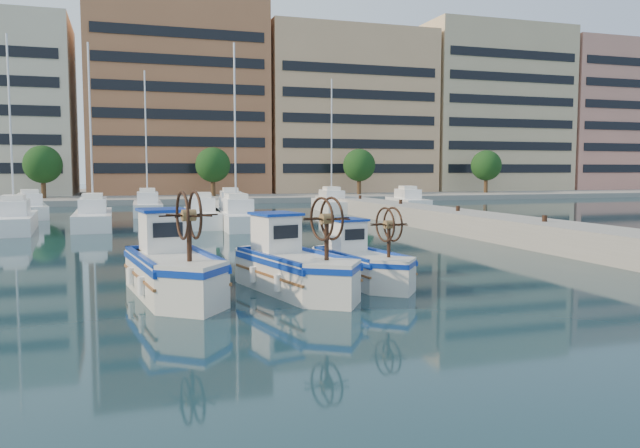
{
  "coord_description": "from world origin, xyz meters",
  "views": [
    {
      "loc": [
        -5.96,
        -18.72,
        3.65
      ],
      "look_at": [
        1.46,
        4.68,
        1.5
      ],
      "focal_mm": 35.0,
      "sensor_mm": 36.0,
      "label": 1
    }
  ],
  "objects": [
    {
      "name": "yacht_marina",
      "position": [
        -2.39,
        27.44,
        0.53
      ],
      "size": [
        40.27,
        21.84,
        11.5
      ],
      "color": "white",
      "rests_on": "ground"
    },
    {
      "name": "fishing_boat_a",
      "position": [
        -4.65,
        -0.27,
        0.86
      ],
      "size": [
        2.69,
        5.11,
        3.11
      ],
      "rotation": [
        0.0,
        0.0,
        0.14
      ],
      "color": "silver",
      "rests_on": "ground"
    },
    {
      "name": "fishing_boat_b",
      "position": [
        -1.15,
        -0.79,
        0.8
      ],
      "size": [
        2.86,
        4.82,
        2.92
      ],
      "rotation": [
        0.0,
        0.0,
        0.23
      ],
      "color": "silver",
      "rests_on": "ground"
    },
    {
      "name": "quay",
      "position": [
        13.0,
        8.0,
        0.6
      ],
      "size": [
        3.0,
        60.0,
        1.2
      ],
      "primitive_type": "cube",
      "color": "gray",
      "rests_on": "ground"
    },
    {
      "name": "fishing_boat_c",
      "position": [
        1.32,
        -0.05,
        0.7
      ],
      "size": [
        2.2,
        4.18,
        2.55
      ],
      "rotation": [
        0.0,
        0.0,
        0.14
      ],
      "color": "silver",
      "rests_on": "ground"
    },
    {
      "name": "waterfront",
      "position": [
        9.23,
        65.04,
        11.1
      ],
      "size": [
        180.0,
        40.0,
        25.6
      ],
      "color": "gray",
      "rests_on": "ground"
    },
    {
      "name": "ground",
      "position": [
        0.0,
        0.0,
        0.0
      ],
      "size": [
        300.0,
        300.0,
        0.0
      ],
      "primitive_type": "plane",
      "color": "#17303C",
      "rests_on": "ground"
    }
  ]
}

